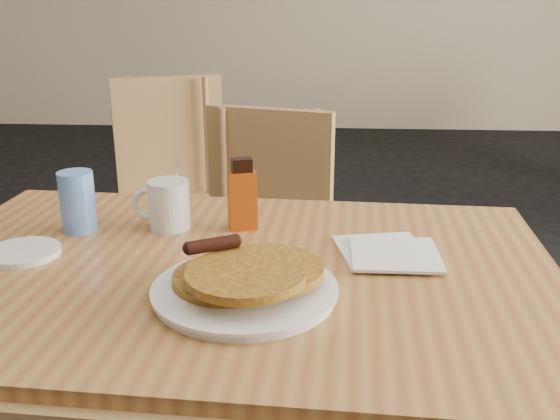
# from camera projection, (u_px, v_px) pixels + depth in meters

# --- Properties ---
(main_table) EXTENTS (1.32, 0.93, 0.75)m
(main_table) POSITION_uv_depth(u_px,v_px,m) (229.00, 285.00, 1.19)
(main_table) COLOR #9F6E38
(main_table) RESTS_ON floor
(chair_main_far) EXTENTS (0.51, 0.51, 0.91)m
(chair_main_far) POSITION_uv_depth(u_px,v_px,m) (267.00, 231.00, 1.93)
(chair_main_far) COLOR #9F714A
(chair_main_far) RESTS_ON floor
(chair_wall_extra) EXTENTS (0.55, 0.56, 0.94)m
(chair_wall_extra) POSITION_uv_depth(u_px,v_px,m) (166.00, 178.00, 2.41)
(chair_wall_extra) COLOR #9F714A
(chair_wall_extra) RESTS_ON floor
(pancake_plate) EXTENTS (0.32, 0.32, 0.09)m
(pancake_plate) POSITION_uv_depth(u_px,v_px,m) (245.00, 283.00, 1.05)
(pancake_plate) COLOR silver
(pancake_plate) RESTS_ON main_table
(coffee_mug) EXTENTS (0.13, 0.09, 0.17)m
(coffee_mug) POSITION_uv_depth(u_px,v_px,m) (168.00, 204.00, 1.35)
(coffee_mug) COLOR silver
(coffee_mug) RESTS_ON main_table
(syrup_bottle) EXTENTS (0.07, 0.05, 0.16)m
(syrup_bottle) POSITION_uv_depth(u_px,v_px,m) (242.00, 196.00, 1.34)
(syrup_bottle) COLOR maroon
(syrup_bottle) RESTS_ON main_table
(napkin_stack) EXTENTS (0.21, 0.22, 0.01)m
(napkin_stack) POSITION_uv_depth(u_px,v_px,m) (389.00, 252.00, 1.22)
(napkin_stack) COLOR silver
(napkin_stack) RESTS_ON main_table
(blue_tumbler) EXTENTS (0.09, 0.09, 0.13)m
(blue_tumbler) POSITION_uv_depth(u_px,v_px,m) (78.00, 201.00, 1.33)
(blue_tumbler) COLOR #608BE0
(blue_tumbler) RESTS_ON main_table
(side_saucer) EXTENTS (0.17, 0.17, 0.01)m
(side_saucer) POSITION_uv_depth(u_px,v_px,m) (23.00, 252.00, 1.22)
(side_saucer) COLOR silver
(side_saucer) RESTS_ON main_table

